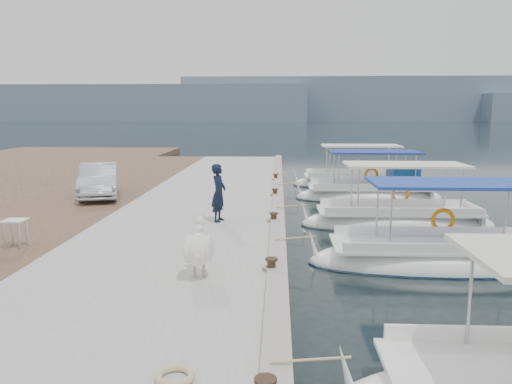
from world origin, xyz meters
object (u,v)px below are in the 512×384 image
(fishing_caique_d, at_px, (371,195))
(parked_car, at_px, (99,180))
(fisherman, at_px, (219,193))
(fishing_caique_c, at_px, (397,223))
(fishing_caique_e, at_px, (356,184))
(fishing_caique_b, at_px, (443,261))
(pelican, at_px, (199,248))

(fishing_caique_d, relative_size, parked_car, 1.61)
(fisherman, xyz_separation_m, parked_car, (-5.52, 4.44, -0.24))
(fishing_caique_c, relative_size, fishing_caique_e, 0.99)
(fishing_caique_b, distance_m, parked_car, 13.88)
(fishing_caique_b, xyz_separation_m, pelican, (-6.02, -2.64, 1.02))
(parked_car, bearing_deg, fishing_caique_e, 13.97)
(fishing_caique_e, xyz_separation_m, fisherman, (-6.17, -11.43, 1.31))
(fisherman, bearing_deg, fishing_caique_c, -64.08)
(parked_car, bearing_deg, fishing_caique_b, -48.66)
(fishing_caique_e, height_order, fisherman, fisherman)
(fishing_caique_c, bearing_deg, fishing_caique_e, 89.73)
(pelican, bearing_deg, fishing_caique_b, 23.69)
(fishing_caique_c, bearing_deg, parked_car, 166.58)
(fishing_caique_d, xyz_separation_m, fisherman, (-6.21, -7.26, 1.24))
(fishing_caique_b, height_order, pelican, fishing_caique_b)
(fishing_caique_b, height_order, parked_car, fishing_caique_b)
(fishing_caique_d, bearing_deg, pelican, -115.14)
(fishing_caique_d, height_order, fishing_caique_e, same)
(fishing_caique_c, height_order, fishing_caique_d, same)
(fishing_caique_d, bearing_deg, fishing_caique_b, -89.75)
(fishing_caique_e, xyz_separation_m, parked_car, (-11.69, -7.00, 1.07))
(fishing_caique_c, height_order, fisherman, fisherman)
(fishing_caique_b, bearing_deg, fishing_caique_e, 90.34)
(fisherman, bearing_deg, parked_car, 61.93)
(pelican, height_order, parked_car, parked_car)
(fisherman, bearing_deg, fishing_caique_e, -17.61)
(fishing_caique_b, distance_m, fisherman, 6.99)
(fishing_caique_c, relative_size, parked_car, 1.63)
(fishing_caique_b, distance_m, pelican, 6.65)
(fishing_caique_d, xyz_separation_m, fishing_caique_e, (-0.04, 4.18, -0.07))
(fishing_caique_b, relative_size, fisherman, 3.80)
(pelican, distance_m, fisherman, 5.49)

